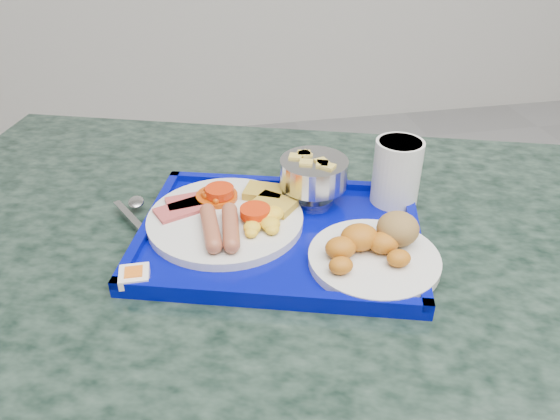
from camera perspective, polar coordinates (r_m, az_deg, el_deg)
name	(u,v)px	position (r m, az deg, el deg)	size (l,w,h in m)	color
table	(279,344)	(0.94, -0.08, -13.87)	(1.46, 1.20, 0.78)	slate
tray	(280,236)	(0.81, 0.00, -2.70)	(0.48, 0.41, 0.02)	#03088C
main_plate	(230,217)	(0.82, -5.21, -0.69)	(0.24, 0.24, 0.04)	silver
bread_plate	(376,249)	(0.76, 9.99, -4.03)	(0.18, 0.18, 0.06)	silver
fruit_bowl	(314,173)	(0.86, 3.53, 3.83)	(0.11, 0.11, 0.07)	#BABABC
juice_cup	(397,170)	(0.88, 12.13, 4.11)	(0.07, 0.07, 0.10)	silver
spoon	(139,209)	(0.88, -14.49, 0.15)	(0.05, 0.15, 0.01)	#BABABC
knife	(137,223)	(0.85, -14.72, -1.37)	(0.01, 0.16, 0.00)	#BABABC
jam_packet	(134,276)	(0.74, -14.98, -6.68)	(0.04, 0.04, 0.02)	white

